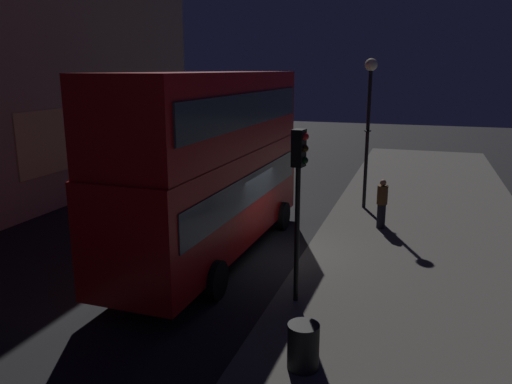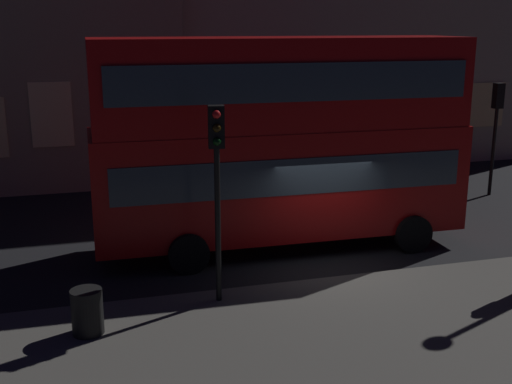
# 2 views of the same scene
# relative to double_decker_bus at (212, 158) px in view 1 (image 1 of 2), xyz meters

# --- Properties ---
(ground_plane) EXTENTS (80.00, 80.00, 0.00)m
(ground_plane) POSITION_rel_double_decker_bus_xyz_m (0.71, -1.80, -3.05)
(ground_plane) COLOR black
(sidewalk_slab) EXTENTS (44.00, 7.18, 0.12)m
(sidewalk_slab) POSITION_rel_double_decker_bus_xyz_m (0.71, -6.20, -2.99)
(sidewalk_slab) COLOR #4C4944
(sidewalk_slab) RESTS_ON ground
(building_plain_facade) EXTENTS (16.42, 9.60, 14.99)m
(building_plain_facade) POSITION_rel_double_decker_bus_xyz_m (6.84, 12.82, 4.45)
(building_plain_facade) COLOR tan
(building_plain_facade) RESTS_ON ground
(double_decker_bus) EXTENTS (9.78, 2.90, 5.49)m
(double_decker_bus) POSITION_rel_double_decker_bus_xyz_m (0.00, 0.00, 0.00)
(double_decker_bus) COLOR #9E0C0C
(double_decker_bus) RESTS_ON ground
(traffic_light_near_kerb) EXTENTS (0.35, 0.38, 4.14)m
(traffic_light_near_kerb) POSITION_rel_double_decker_bus_xyz_m (-2.37, -3.17, 0.04)
(traffic_light_near_kerb) COLOR black
(traffic_light_near_kerb) RESTS_ON sidewalk_slab
(traffic_light_far_side) EXTENTS (0.33, 0.37, 3.87)m
(traffic_light_far_side) POSITION_rel_double_decker_bus_xyz_m (8.72, 3.21, -0.26)
(traffic_light_far_side) COLOR black
(traffic_light_far_side) RESTS_ON ground
(street_lamp) EXTENTS (0.48, 0.48, 5.85)m
(street_lamp) POSITION_rel_double_decker_bus_xyz_m (6.66, -3.77, 1.22)
(street_lamp) COLOR black
(street_lamp) RESTS_ON sidewalk_slab
(pedestrian) EXTENTS (0.37, 0.37, 1.75)m
(pedestrian) POSITION_rel_double_decker_bus_xyz_m (4.10, -4.64, -2.03)
(pedestrian) COLOR black
(pedestrian) RESTS_ON sidewalk_slab
(litter_bin) EXTENTS (0.60, 0.60, 0.88)m
(litter_bin) POSITION_rel_double_decker_bus_xyz_m (-5.09, -3.96, -2.49)
(litter_bin) COLOR black
(litter_bin) RESTS_ON sidewalk_slab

